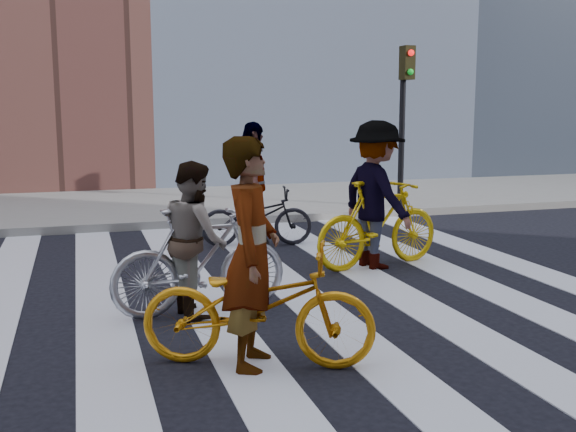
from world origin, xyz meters
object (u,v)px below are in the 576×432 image
bike_dark_rear (257,217)px  rider_rear (253,185)px  bike_yellow_left (258,306)px  rider_left (251,254)px  rider_mid (195,238)px  bike_yellow_right (379,224)px  rider_right (376,195)px  traffic_signal (404,100)px  bike_silver_mid (200,261)px

bike_dark_rear → rider_rear: rider_rear is taller
bike_yellow_left → rider_left: size_ratio=1.02×
bike_yellow_left → rider_mid: 1.63m
bike_yellow_right → rider_right: bearing=77.4°
rider_mid → rider_right: rider_right is taller
bike_yellow_right → rider_right: 0.40m
bike_yellow_left → rider_right: rider_right is taller
traffic_signal → rider_rear: bearing=-149.2°
traffic_signal → bike_yellow_right: (-2.40, -4.06, -1.69)m
traffic_signal → rider_right: traffic_signal is taller
bike_silver_mid → rider_rear: (1.40, 3.23, 0.40)m
bike_silver_mid → rider_mid: rider_mid is taller
bike_silver_mid → rider_left: 1.64m
rider_right → bike_yellow_left: bearing=127.9°
traffic_signal → bike_yellow_left: (-4.86, -6.99, -1.77)m
bike_silver_mid → bike_yellow_left: bearing=-178.9°
bike_yellow_right → rider_mid: rider_mid is taller
traffic_signal → rider_mid: traffic_signal is taller
bike_dark_rear → rider_right: size_ratio=0.88×
traffic_signal → rider_left: 8.64m
traffic_signal → bike_yellow_right: 5.01m
rider_left → rider_right: bearing=-16.6°
rider_right → rider_mid: bearing=104.3°
bike_silver_mid → bike_yellow_right: bearing=-69.2°
traffic_signal → rider_mid: bearing=-133.4°
rider_rear → traffic_signal: bearing=-49.9°
rider_mid → rider_rear: (1.45, 3.23, 0.16)m
bike_yellow_right → rider_mid: bearing=103.8°
rider_mid → bike_silver_mid: bearing=-96.1°
traffic_signal → rider_left: (-4.91, -6.99, -1.32)m
bike_dark_rear → rider_mid: size_ratio=1.08×
rider_left → rider_right: 3.83m
rider_left → bike_yellow_right: bearing=-17.1°
rider_left → rider_rear: (1.25, 4.81, 0.01)m
rider_right → bike_dark_rear: bearing=19.0°
rider_rear → bike_yellow_right: bearing=-136.8°
rider_left → rider_mid: size_ratio=1.19×
rider_right → bike_silver_mid: bearing=104.7°
rider_mid → bike_dark_rear: bearing=-31.0°
bike_yellow_left → rider_left: bearing=113.5°
rider_right → rider_rear: size_ratio=1.02×
bike_yellow_left → bike_silver_mid: 1.59m
rider_right → rider_rear: (-1.21, 1.88, -0.02)m
rider_left → bike_silver_mid: bearing=28.9°
bike_yellow_left → rider_rear: bearing=9.4°
rider_right → rider_rear: bearing=20.1°
bike_yellow_right → rider_rear: 2.29m
bike_yellow_right → rider_rear: bearing=21.2°
bike_dark_rear → bike_yellow_right: bearing=-137.9°
bike_silver_mid → rider_left: rider_left is taller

